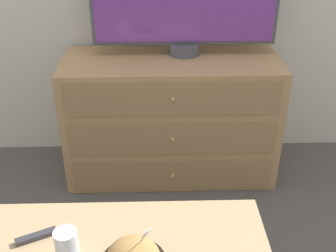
% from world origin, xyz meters
% --- Properties ---
extents(ground_plane, '(12.00, 12.00, 0.00)m').
position_xyz_m(ground_plane, '(0.00, 0.00, 0.00)').
color(ground_plane, '#56514C').
extents(dresser, '(1.17, 0.49, 0.70)m').
position_xyz_m(dresser, '(0.03, -0.27, 0.35)').
color(dresser, tan).
rests_on(dresser, ground_plane).
extents(drink_cup, '(0.07, 0.07, 0.11)m').
position_xyz_m(drink_cup, '(-0.34, -1.42, 0.52)').
color(drink_cup, '#9E6638').
rests_on(drink_cup, coffee_table).
extents(remote_control, '(0.13, 0.08, 0.02)m').
position_xyz_m(remote_control, '(-0.46, -1.33, 0.47)').
color(remote_control, '#38383D').
rests_on(remote_control, coffee_table).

